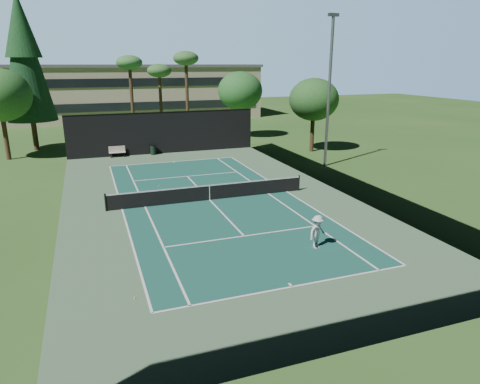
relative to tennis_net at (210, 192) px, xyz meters
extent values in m
plane|color=#2F5720|center=(0.00, 0.00, -0.56)|extent=(160.00, 160.00, 0.00)
cube|color=#4E704F|center=(0.00, 0.00, -0.55)|extent=(18.00, 32.00, 0.01)
cube|color=#1A5448|center=(0.00, 0.00, -0.55)|extent=(10.97, 23.77, 0.01)
cube|color=white|center=(0.00, -11.88, -0.54)|extent=(10.97, 0.10, 0.01)
cube|color=white|center=(0.00, 11.88, -0.54)|extent=(10.97, 0.10, 0.01)
cube|color=white|center=(0.00, -6.40, -0.54)|extent=(8.23, 0.10, 0.01)
cube|color=white|center=(0.00, 6.40, -0.54)|extent=(8.23, 0.10, 0.01)
cube|color=white|center=(-5.49, 0.00, -0.54)|extent=(0.10, 23.77, 0.01)
cube|color=white|center=(5.49, 0.00, -0.54)|extent=(0.10, 23.77, 0.01)
cube|color=white|center=(-4.12, 0.00, -0.54)|extent=(0.10, 23.77, 0.01)
cube|color=white|center=(4.12, 0.00, -0.54)|extent=(0.10, 23.77, 0.01)
cube|color=white|center=(0.00, 0.00, -0.54)|extent=(0.10, 12.80, 0.01)
cube|color=white|center=(0.00, -11.73, -0.54)|extent=(0.10, 0.30, 0.01)
cube|color=white|center=(0.00, 11.73, -0.54)|extent=(0.10, 0.30, 0.01)
cylinder|color=black|center=(-6.40, 0.00, -0.01)|extent=(0.10, 0.10, 1.10)
cylinder|color=black|center=(6.40, 0.00, -0.01)|extent=(0.10, 0.10, 1.10)
cube|color=black|center=(0.00, 0.00, -0.06)|extent=(12.80, 0.02, 0.92)
cube|color=white|center=(0.00, 0.00, 0.43)|extent=(12.80, 0.04, 0.07)
cube|color=white|center=(0.00, 0.00, -0.06)|extent=(0.05, 0.03, 0.92)
cube|color=black|center=(0.00, 16.00, 1.44)|extent=(18.00, 0.04, 4.00)
cube|color=black|center=(0.00, -16.00, 1.44)|extent=(18.00, 0.04, 4.00)
cube|color=black|center=(9.00, 0.00, 1.44)|extent=(0.04, 32.00, 4.00)
cube|color=black|center=(-9.00, 0.00, 1.44)|extent=(0.04, 32.00, 4.00)
cube|color=black|center=(0.00, 16.00, 3.44)|extent=(18.00, 0.06, 0.06)
imported|color=silver|center=(2.79, -8.88, 0.26)|extent=(1.21, 0.96, 1.64)
sphere|color=#D0E033|center=(-5.95, -10.67, -0.52)|extent=(0.07, 0.07, 0.07)
sphere|color=#C7D430|center=(-4.46, 0.53, -0.52)|extent=(0.07, 0.07, 0.07)
sphere|color=#B2CE2E|center=(3.57, 2.44, -0.52)|extent=(0.07, 0.07, 0.07)
sphere|color=yellow|center=(-2.57, 4.39, -0.52)|extent=(0.07, 0.07, 0.07)
cube|color=beige|center=(-4.54, 15.64, -0.11)|extent=(1.50, 0.45, 0.05)
cube|color=beige|center=(-4.54, 15.84, 0.19)|extent=(1.50, 0.06, 0.55)
cube|color=black|center=(-5.14, 15.64, -0.35)|extent=(0.06, 0.40, 0.42)
cube|color=black|center=(-3.94, 15.64, -0.35)|extent=(0.06, 0.40, 0.42)
cylinder|color=black|center=(-1.20, 15.66, -0.11)|extent=(0.52, 0.52, 0.90)
cylinder|color=black|center=(-1.20, 15.66, 0.36)|extent=(0.56, 0.56, 0.05)
cylinder|color=#4F3321|center=(-12.00, 22.00, 1.24)|extent=(0.50, 0.50, 3.60)
cone|color=#13351B|center=(-12.00, 22.00, 8.44)|extent=(4.80, 4.80, 12.00)
cone|color=#163D1C|center=(-12.00, 22.00, 11.44)|extent=(3.30, 3.30, 6.00)
cylinder|color=#4A341F|center=(-2.00, 24.00, 3.72)|extent=(0.36, 0.36, 8.55)
ellipsoid|color=#326F32|center=(-2.00, 24.00, 7.99)|extent=(2.80, 2.80, 1.54)
cylinder|color=#4F3521|center=(1.50, 26.00, 3.27)|extent=(0.36, 0.36, 7.65)
ellipsoid|color=#32632C|center=(1.50, 26.00, 7.09)|extent=(2.80, 2.80, 1.54)
cylinder|color=#47321E|center=(4.00, 23.00, 3.94)|extent=(0.36, 0.36, 9.00)
ellipsoid|color=#33662D|center=(4.00, 23.00, 8.44)|extent=(2.80, 2.80, 1.54)
cylinder|color=#422B1C|center=(10.00, 22.00, 1.20)|extent=(0.40, 0.40, 3.52)
ellipsoid|color=#245D25|center=(10.00, 22.00, 4.88)|extent=(5.12, 5.12, 4.35)
cylinder|color=#45321D|center=(14.00, 12.00, 1.09)|extent=(0.40, 0.40, 3.30)
ellipsoid|color=#245621|center=(14.00, 12.00, 4.54)|extent=(4.80, 4.80, 4.08)
cylinder|color=#4F3422|center=(-14.00, 18.00, 1.31)|extent=(0.40, 0.40, 3.74)
cube|color=#B7A78D|center=(0.00, 46.00, 3.44)|extent=(40.00, 12.00, 8.00)
cube|color=#59595B|center=(0.00, 46.00, 7.54)|extent=(40.50, 12.50, 0.40)
cube|color=black|center=(0.00, 39.95, 1.84)|extent=(38.00, 0.15, 1.20)
cube|color=black|center=(0.00, 39.95, 5.24)|extent=(38.00, 0.15, 1.20)
cylinder|color=#96999E|center=(12.00, 6.00, 5.44)|extent=(0.24, 0.24, 12.00)
cube|color=gray|center=(12.00, 6.00, 11.54)|extent=(0.90, 0.25, 0.25)
camera|label=1|loc=(-7.02, -25.34, 7.90)|focal=32.00mm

